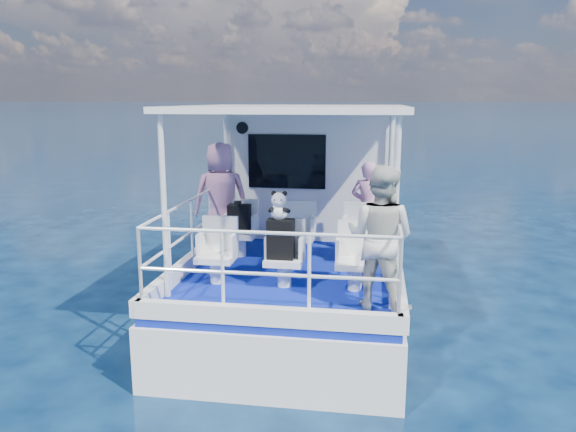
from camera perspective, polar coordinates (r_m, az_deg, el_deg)
The scene contains 20 objects.
ground at distance 8.64m, azimuth 0.84°, elevation -10.43°, with size 2000.00×2000.00×0.00m, color black.
hull at distance 9.57m, azimuth 1.70°, elevation -8.19°, with size 3.00×7.00×1.60m, color white.
deck at distance 9.31m, azimuth 1.73°, elevation -3.27°, with size 2.90×6.90×0.10m, color navy.
cabin at distance 10.36m, azimuth 2.68°, elevation 4.74°, with size 2.85×2.00×2.20m, color white.
canopy at distance 7.81m, azimuth 0.70°, elevation 10.86°, with size 3.00×3.20×0.08m, color white.
canopy_posts at distance 7.86m, azimuth 0.63°, elevation 2.51°, with size 2.77×2.97×2.20m.
railings at distance 7.66m, azimuth 0.27°, elevation -2.31°, with size 2.84×3.59×1.00m, color white, non-canonical shape.
seat_port_fwd at distance 8.65m, azimuth -4.87°, elevation -2.84°, with size 0.48×0.46×0.38m, color white.
seat_center_fwd at distance 8.48m, azimuth 1.06°, elevation -3.08°, with size 0.48×0.46×0.38m, color white.
seat_stbd_fwd at distance 8.41m, azimuth 7.15°, elevation -3.30°, with size 0.48×0.46×0.38m, color white.
seat_port_aft at distance 7.44m, azimuth -7.25°, elevation -5.31°, with size 0.48×0.46×0.38m, color white.
seat_center_aft at distance 7.25m, azimuth -0.37°, elevation -5.68°, with size 0.48×0.46×0.38m, color white.
seat_stbd_aft at distance 7.16m, azimuth 6.80°, elevation -5.97°, with size 0.48×0.46×0.38m, color white.
passenger_port_fwd at distance 8.80m, azimuth -6.83°, elevation 1.87°, with size 0.65×0.46×1.73m, color #C27DA1.
passenger_stbd_fwd at distance 8.76m, azimuth 8.11°, elevation 0.84°, with size 0.53×0.35×1.44m, color #EE9AC5.
passenger_stbd_aft at distance 6.42m, azimuth 9.33°, elevation -2.21°, with size 0.81×0.63×1.66m, color beige.
backpack_port at distance 8.49m, azimuth -4.96°, elevation -0.29°, with size 0.33×0.19×0.44m, color black.
backpack_center at distance 7.09m, azimuth -0.74°, elevation -2.36°, with size 0.34×0.19×0.51m, color black.
compact_camera at distance 8.44m, azimuth -5.13°, elevation 1.36°, with size 0.10×0.06×0.06m, color black.
panda at distance 7.00m, azimuth -0.91°, elevation 1.09°, with size 0.23×0.19×0.36m, color silver, non-canonical shape.
Camera 1 is at (1.12, -7.93, 3.26)m, focal length 35.00 mm.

